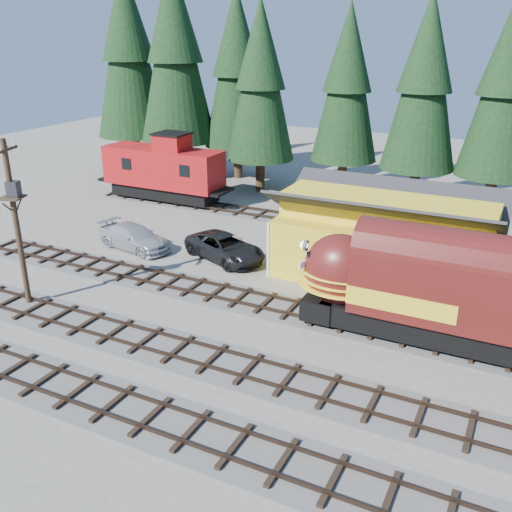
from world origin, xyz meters
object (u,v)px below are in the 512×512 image
at_px(locomotive, 459,298).
at_px(utility_pole, 15,214).
at_px(pickup_truck_a, 225,247).
at_px(pickup_truck_b, 134,237).
at_px(caboose, 164,170).
at_px(depot, 385,229).

bearing_deg(locomotive, utility_pole, -165.50).
height_order(pickup_truck_a, pickup_truck_b, pickup_truck_a).
xyz_separation_m(caboose, utility_pole, (4.80, -19.41, 2.34)).
distance_m(depot, caboose, 21.98).
bearing_deg(pickup_truck_b, utility_pole, -168.89).
bearing_deg(pickup_truck_a, depot, -58.12).
height_order(locomotive, pickup_truck_a, locomotive).
bearing_deg(pickup_truck_b, locomotive, -89.33).
bearing_deg(utility_pole, pickup_truck_a, 40.53).
height_order(caboose, utility_pole, utility_pole).
height_order(locomotive, pickup_truck_b, locomotive).
xyz_separation_m(depot, utility_pole, (-15.85, -11.91, 2.05)).
distance_m(locomotive, pickup_truck_b, 21.38).
bearing_deg(utility_pole, caboose, 86.03).
xyz_separation_m(depot, pickup_truck_b, (-15.92, -2.79, -2.17)).
relative_size(depot, locomotive, 0.82).
xyz_separation_m(caboose, pickup_truck_a, (11.05, -9.25, -1.87)).
bearing_deg(depot, locomotive, -52.05).
distance_m(locomotive, utility_pole, 21.75).
relative_size(locomotive, caboose, 1.51).
distance_m(pickup_truck_a, pickup_truck_b, 6.40).
relative_size(caboose, pickup_truck_a, 1.80).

